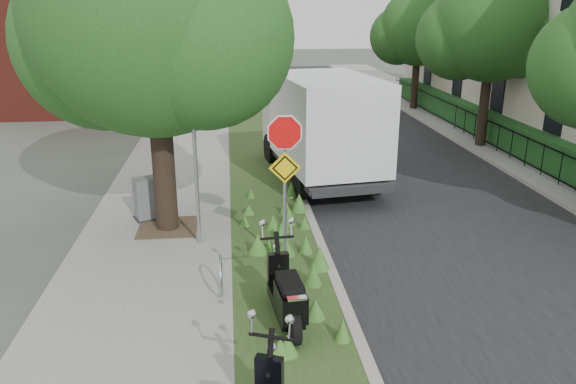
# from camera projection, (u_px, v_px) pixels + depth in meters

# --- Properties ---
(ground) EXTENTS (120.00, 120.00, 0.00)m
(ground) POSITION_uv_depth(u_px,v_px,m) (357.00, 277.00, 11.25)
(ground) COLOR #4C5147
(ground) RESTS_ON ground
(sidewalk_near) EXTENTS (3.50, 60.00, 0.12)m
(sidewalk_near) POSITION_uv_depth(u_px,v_px,m) (180.00, 154.00, 20.24)
(sidewalk_near) COLOR gray
(sidewalk_near) RESTS_ON ground
(verge) EXTENTS (2.00, 60.00, 0.12)m
(verge) POSITION_uv_depth(u_px,v_px,m) (257.00, 152.00, 20.51)
(verge) COLOR #26411C
(verge) RESTS_ON ground
(kerb_near) EXTENTS (0.20, 60.00, 0.13)m
(kerb_near) POSITION_uv_depth(u_px,v_px,m) (284.00, 151.00, 20.61)
(kerb_near) COLOR #9E9991
(kerb_near) RESTS_ON ground
(road) EXTENTS (7.00, 60.00, 0.01)m
(road) POSITION_uv_depth(u_px,v_px,m) (377.00, 151.00, 20.98)
(road) COLOR black
(road) RESTS_ON ground
(kerb_far) EXTENTS (0.20, 60.00, 0.13)m
(kerb_far) POSITION_uv_depth(u_px,v_px,m) (467.00, 147.00, 21.31)
(kerb_far) COLOR #9E9991
(kerb_far) RESTS_ON ground
(footpath_far) EXTENTS (3.20, 60.00, 0.12)m
(footpath_far) POSITION_uv_depth(u_px,v_px,m) (509.00, 146.00, 21.48)
(footpath_far) COLOR gray
(footpath_far) RESTS_ON ground
(street_tree_main) EXTENTS (6.21, 5.54, 7.66)m
(street_tree_main) POSITION_uv_depth(u_px,v_px,m) (150.00, 24.00, 12.02)
(street_tree_main) COLOR black
(street_tree_main) RESTS_ON ground
(bare_post) EXTENTS (0.08, 0.08, 4.00)m
(bare_post) POSITION_uv_depth(u_px,v_px,m) (195.00, 157.00, 11.96)
(bare_post) COLOR #A5A8AD
(bare_post) RESTS_ON ground
(bike_hoop) EXTENTS (0.06, 0.78, 0.77)m
(bike_hoop) POSITION_uv_depth(u_px,v_px,m) (221.00, 275.00, 10.26)
(bike_hoop) COLOR #A5A8AD
(bike_hoop) RESTS_ON ground
(sign_assembly) EXTENTS (0.94, 0.08, 3.22)m
(sign_assembly) POSITION_uv_depth(u_px,v_px,m) (285.00, 160.00, 10.92)
(sign_assembly) COLOR #A5A8AD
(sign_assembly) RESTS_ON ground
(fence_far) EXTENTS (0.04, 24.00, 1.00)m
(fence_far) POSITION_uv_depth(u_px,v_px,m) (486.00, 131.00, 21.18)
(fence_far) COLOR black
(fence_far) RESTS_ON ground
(hedge_far) EXTENTS (1.00, 24.00, 1.10)m
(hedge_far) POSITION_uv_depth(u_px,v_px,m) (504.00, 130.00, 21.25)
(hedge_far) COLOR #174218
(hedge_far) RESTS_ON footpath_far
(brick_building) EXTENTS (9.40, 10.40, 8.30)m
(brick_building) POSITION_uv_depth(u_px,v_px,m) (93.00, 24.00, 29.71)
(brick_building) COLOR maroon
(brick_building) RESTS_ON ground
(far_tree_b) EXTENTS (4.83, 4.31, 6.56)m
(far_tree_b) POSITION_uv_depth(u_px,v_px,m) (490.00, 29.00, 20.03)
(far_tree_b) COLOR black
(far_tree_b) RESTS_ON ground
(far_tree_c) EXTENTS (4.37, 3.89, 5.93)m
(far_tree_c) POSITION_uv_depth(u_px,v_px,m) (417.00, 31.00, 27.70)
(far_tree_c) COLOR black
(far_tree_c) RESTS_ON ground
(scooter_near) EXTENTS (0.55, 2.02, 0.96)m
(scooter_near) POSITION_uv_depth(u_px,v_px,m) (287.00, 302.00, 9.17)
(scooter_near) COLOR black
(scooter_near) RESTS_ON ground
(box_truck) EXTENTS (3.21, 6.40, 2.78)m
(box_truck) POSITION_uv_depth(u_px,v_px,m) (321.00, 123.00, 16.90)
(box_truck) COLOR #262628
(box_truck) RESTS_ON ground
(utility_cabinet) EXTENTS (0.93, 0.79, 1.05)m
(utility_cabinet) POSITION_uv_depth(u_px,v_px,m) (150.00, 199.00, 13.91)
(utility_cabinet) COLOR #262628
(utility_cabinet) RESTS_ON ground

